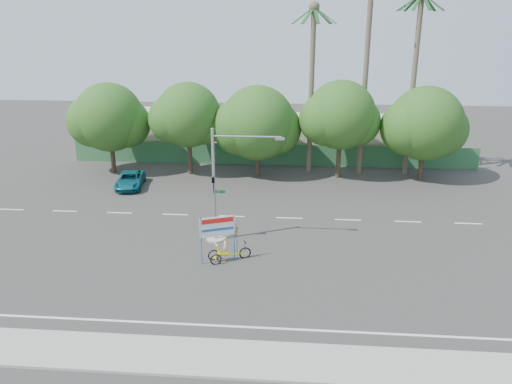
{
  "coord_description": "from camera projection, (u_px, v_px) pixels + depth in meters",
  "views": [
    {
      "loc": [
        2.36,
        -24.02,
        12.71
      ],
      "look_at": [
        0.1,
        3.09,
        3.5
      ],
      "focal_mm": 35.0,
      "sensor_mm": 36.0,
      "label": 1
    }
  ],
  "objects": [
    {
      "name": "tree_far_right",
      "position": [
        425.0,
        126.0,
        41.42
      ],
      "size": [
        7.38,
        6.2,
        7.94
      ],
      "color": "#473828",
      "rests_on": "ground"
    },
    {
      "name": "tree_center",
      "position": [
        257.0,
        125.0,
        42.58
      ],
      "size": [
        7.62,
        6.4,
        7.85
      ],
      "color": "#473828",
      "rests_on": "ground"
    },
    {
      "name": "trike_billboard",
      "position": [
        223.0,
        242.0,
        27.76
      ],
      "size": [
        2.71,
        1.31,
        2.85
      ],
      "rotation": [
        0.0,
        0.0,
        0.38
      ],
      "color": "black",
      "rests_on": "ground"
    },
    {
      "name": "tree_left",
      "position": [
        188.0,
        117.0,
        42.86
      ],
      "size": [
        6.66,
        5.6,
        8.07
      ],
      "color": "#473828",
      "rests_on": "ground"
    },
    {
      "name": "building_left",
      "position": [
        177.0,
        133.0,
        51.62
      ],
      "size": [
        12.0,
        8.0,
        4.0
      ],
      "primitive_type": "cube",
      "color": "beige",
      "rests_on": "ground"
    },
    {
      "name": "sidewalk_near",
      "position": [
        231.0,
        359.0,
        19.84
      ],
      "size": [
        50.0,
        2.4,
        0.12
      ],
      "primitive_type": "cube",
      "color": "gray",
      "rests_on": "ground"
    },
    {
      "name": "pickup_truck",
      "position": [
        130.0,
        180.0,
        40.63
      ],
      "size": [
        2.68,
        4.64,
        1.22
      ],
      "primitive_type": "imported",
      "rotation": [
        0.0,
        0.0,
        0.16
      ],
      "color": "#0F5B69",
      "rests_on": "ground"
    },
    {
      "name": "palm_mid",
      "position": [
        415.0,
        66.0,
        41.38
      ],
      "size": [
        3.73,
        3.79,
        15.45
      ],
      "color": "#70604C",
      "rests_on": "ground"
    },
    {
      "name": "tree_far_left",
      "position": [
        109.0,
        119.0,
        43.5
      ],
      "size": [
        7.14,
        6.0,
        7.96
      ],
      "color": "#473828",
      "rests_on": "ground"
    },
    {
      "name": "fence",
      "position": [
        271.0,
        155.0,
        46.91
      ],
      "size": [
        38.0,
        0.08,
        2.0
      ],
      "primitive_type": "cube",
      "color": "#336B3D",
      "rests_on": "ground"
    },
    {
      "name": "tree_right",
      "position": [
        340.0,
        117.0,
        41.78
      ],
      "size": [
        6.9,
        5.8,
        8.36
      ],
      "color": "#473828",
      "rests_on": "ground"
    },
    {
      "name": "building_right",
      "position": [
        353.0,
        138.0,
        50.27
      ],
      "size": [
        14.0,
        8.0,
        3.6
      ],
      "primitive_type": "cube",
      "color": "beige",
      "rests_on": "ground"
    },
    {
      "name": "traffic_signal",
      "position": [
        219.0,
        195.0,
        29.93
      ],
      "size": [
        4.72,
        1.1,
        7.0
      ],
      "color": "gray",
      "rests_on": "ground"
    },
    {
      "name": "palm_tall",
      "position": [
        367.0,
        52.0,
        41.36
      ],
      "size": [
        3.73,
        3.79,
        17.45
      ],
      "color": "#70604C",
      "rests_on": "ground"
    },
    {
      "name": "ground",
      "position": [
        249.0,
        271.0,
        26.94
      ],
      "size": [
        120.0,
        120.0,
        0.0
      ],
      "primitive_type": "plane",
      "color": "#33302D",
      "rests_on": "ground"
    },
    {
      "name": "palm_short",
      "position": [
        312.0,
        71.0,
        42.22
      ],
      "size": [
        3.73,
        3.79,
        14.45
      ],
      "color": "#70604C",
      "rests_on": "ground"
    }
  ]
}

